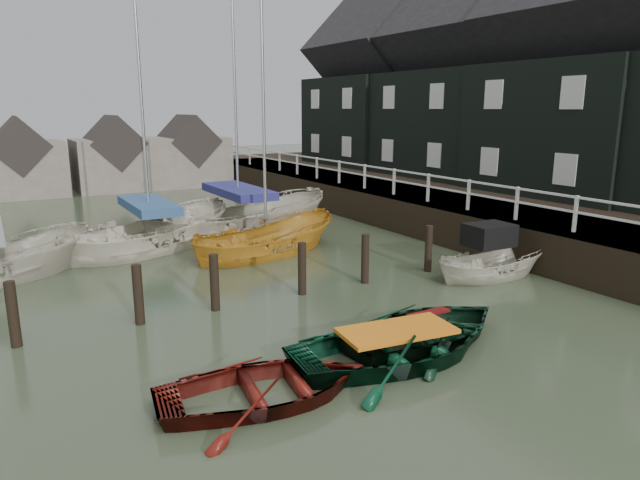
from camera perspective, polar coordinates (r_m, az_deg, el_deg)
ground at (r=12.12m, az=0.05°, el=-10.24°), size 120.00×120.00×0.00m
pier at (r=25.08m, az=7.21°, el=3.60°), size 3.04×32.00×2.70m
land_strip at (r=28.86m, az=15.93°, el=3.01°), size 14.00×38.00×1.50m
quay_houses at (r=27.55m, az=18.74°, el=14.25°), size 6.52×28.14×10.01m
mooring_pilings at (r=14.06m, az=-10.14°, el=-4.93°), size 13.72×0.22×1.80m
far_sheds at (r=36.30m, az=-20.15°, el=7.65°), size 14.00×4.08×4.39m
rowboat_red at (r=10.00m, az=-5.37°, el=-15.67°), size 3.98×3.11×0.75m
rowboat_green at (r=11.41m, az=7.61°, el=-11.90°), size 4.60×3.54×0.88m
rowboat_dkgreen at (r=12.42m, az=10.67°, el=-9.88°), size 4.17×3.12×0.82m
motorboat at (r=17.34m, az=16.75°, el=-3.14°), size 3.85×1.64×2.26m
sailboat_b at (r=20.71m, az=-16.50°, el=-0.69°), size 7.12×4.84×10.74m
sailboat_c at (r=19.36m, az=-5.37°, el=-1.28°), size 6.05×3.38×10.28m
sailboat_d at (r=22.33m, az=-8.05°, el=0.70°), size 7.44×2.83×11.58m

